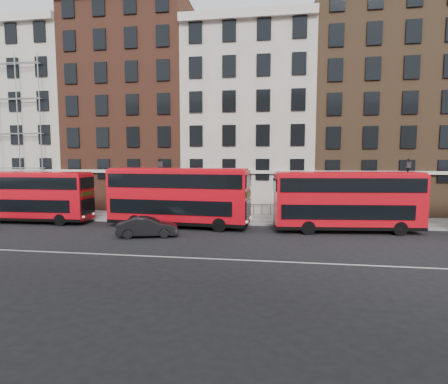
# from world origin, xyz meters

# --- Properties ---
(ground) EXTENTS (120.00, 120.00, 0.00)m
(ground) POSITION_xyz_m (0.00, 0.00, 0.00)
(ground) COLOR black
(ground) RESTS_ON ground
(pavement) EXTENTS (80.00, 5.00, 0.15)m
(pavement) POSITION_xyz_m (0.00, 10.50, 0.07)
(pavement) COLOR slate
(pavement) RESTS_ON ground
(kerb) EXTENTS (80.00, 0.30, 0.16)m
(kerb) POSITION_xyz_m (0.00, 8.00, 0.08)
(kerb) COLOR gray
(kerb) RESTS_ON ground
(road_centre_line) EXTENTS (70.00, 0.12, 0.01)m
(road_centre_line) POSITION_xyz_m (0.00, -2.00, 0.01)
(road_centre_line) COLOR white
(road_centre_line) RESTS_ON ground
(building_terrace) EXTENTS (64.00, 11.95, 22.00)m
(building_terrace) POSITION_xyz_m (-0.31, 17.88, 10.24)
(building_terrace) COLOR #B2AB9A
(building_terrace) RESTS_ON ground
(bus_a) EXTENTS (10.37, 2.77, 4.33)m
(bus_a) POSITION_xyz_m (-17.79, 6.44, 2.32)
(bus_a) COLOR red
(bus_a) RESTS_ON ground
(bus_b) EXTENTS (11.36, 3.49, 4.70)m
(bus_b) POSITION_xyz_m (-4.81, 6.45, 2.52)
(bus_b) COLOR red
(bus_b) RESTS_ON ground
(bus_c) EXTENTS (10.86, 3.66, 4.48)m
(bus_c) POSITION_xyz_m (8.06, 6.44, 2.40)
(bus_c) COLOR red
(bus_c) RESTS_ON ground
(car_front) EXTENTS (4.39, 2.48, 1.37)m
(car_front) POSITION_xyz_m (-5.97, 2.71, 0.69)
(car_front) COLOR black
(car_front) RESTS_ON ground
(lamp_post_left) EXTENTS (0.44, 0.44, 5.33)m
(lamp_post_left) POSITION_xyz_m (-7.12, 9.03, 3.08)
(lamp_post_left) COLOR black
(lamp_post_left) RESTS_ON pavement
(lamp_post_right) EXTENTS (0.44, 0.44, 5.33)m
(lamp_post_right) POSITION_xyz_m (12.98, 8.64, 3.08)
(lamp_post_right) COLOR black
(lamp_post_right) RESTS_ON pavement
(iron_railings) EXTENTS (6.60, 0.06, 1.00)m
(iron_railings) POSITION_xyz_m (0.00, 12.70, 0.65)
(iron_railings) COLOR black
(iron_railings) RESTS_ON pavement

